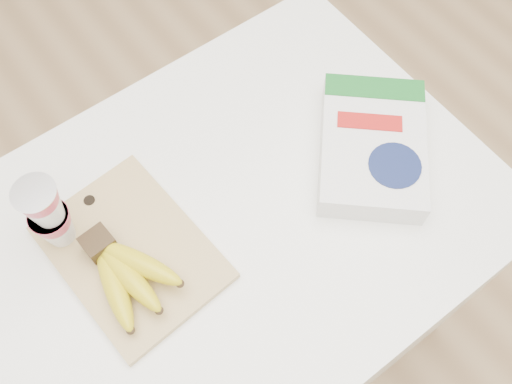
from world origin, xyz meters
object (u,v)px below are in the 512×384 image
Objects in this scene: cutting_board at (132,252)px; bananas at (125,273)px; table at (217,300)px; cereal_box at (372,146)px; yogurt_stack at (48,214)px.

cutting_board is 1.63× the size of bananas.
bananas is at bearing 178.55° from table.
bananas is 0.49m from cereal_box.
cutting_board is at bearing 53.39° from bananas.
bananas reaches higher than cereal_box.
bananas reaches higher than table.
cutting_board is 0.47m from cereal_box.
cereal_box is (0.48, -0.06, -0.01)m from bananas.
bananas is (-0.03, -0.04, 0.03)m from cutting_board.
cutting_board is at bearing -50.14° from yogurt_stack.
bananas is (-0.15, 0.00, 0.44)m from table.
table is 3.47× the size of cutting_board.
table is 0.42m from cutting_board.
cutting_board is 0.94× the size of cereal_box.
bananas is 0.58× the size of cereal_box.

